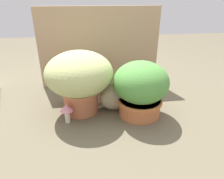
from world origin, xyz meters
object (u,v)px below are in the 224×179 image
at_px(grass_planter, 79,77).
at_px(cat, 118,94).
at_px(leafy_planter, 141,88).
at_px(mushroom_ornament_pink, 67,110).

bearing_deg(grass_planter, cat, 1.09).
relative_size(leafy_planter, mushroom_ornament_pink, 2.85).
height_order(leafy_planter, mushroom_ornament_pink, leafy_planter).
xyz_separation_m(leafy_planter, mushroom_ornament_pink, (-0.52, -0.05, -0.11)).
bearing_deg(mushroom_ornament_pink, cat, 21.94).
height_order(cat, mushroom_ornament_pink, cat).
bearing_deg(grass_planter, leafy_planter, -12.98).
bearing_deg(grass_planter, mushroom_ornament_pink, -122.92).
distance_m(grass_planter, mushroom_ornament_pink, 0.24).
xyz_separation_m(grass_planter, leafy_planter, (0.42, -0.10, -0.06)).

